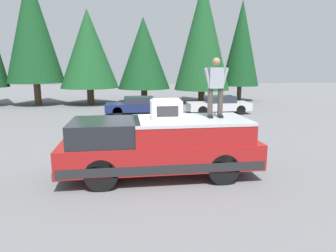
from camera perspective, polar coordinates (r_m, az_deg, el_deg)
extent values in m
plane|color=slate|center=(9.37, -3.52, -8.23)|extent=(90.00, 90.00, 0.00)
cube|color=maroon|center=(8.71, -1.51, -4.88)|extent=(2.00, 5.50, 0.70)
cube|color=#232326|center=(8.77, -1.50, -6.09)|extent=(2.01, 5.39, 0.24)
cube|color=black|center=(8.53, -11.68, -0.97)|extent=(1.84, 1.87, 0.60)
cube|color=maroon|center=(8.71, 4.24, -0.79)|extent=(1.92, 3.19, 0.52)
cube|color=#B7BABF|center=(8.65, 4.27, 1.16)|extent=(1.94, 3.19, 0.08)
cube|color=#232326|center=(8.92, -19.07, -6.94)|extent=(1.96, 0.16, 0.20)
cube|color=#B2B5BA|center=(9.46, 14.99, -5.67)|extent=(1.96, 0.16, 0.20)
cylinder|color=black|center=(7.97, -12.40, -8.82)|extent=(0.30, 0.84, 0.84)
cylinder|color=black|center=(9.58, -11.64, -5.36)|extent=(0.30, 0.84, 0.84)
cylinder|color=black|center=(8.33, 10.25, -7.84)|extent=(0.30, 0.84, 0.84)
cylinder|color=black|center=(9.89, 7.20, -4.70)|extent=(0.30, 0.84, 0.84)
cube|color=silver|center=(8.50, -0.37, 3.06)|extent=(0.64, 0.84, 0.52)
cube|color=#2D2D30|center=(8.19, -0.07, 2.75)|extent=(0.01, 0.59, 0.29)
cube|color=#99999E|center=(8.47, -0.37, 4.94)|extent=(0.58, 0.76, 0.04)
cylinder|color=#423D38|center=(8.89, 9.75, 4.30)|extent=(0.15, 0.15, 0.84)
cube|color=black|center=(8.91, 9.75, 1.84)|extent=(0.26, 0.11, 0.08)
cylinder|color=#423D38|center=(8.81, 7.89, 4.29)|extent=(0.15, 0.15, 0.84)
cube|color=black|center=(8.82, 7.89, 1.81)|extent=(0.26, 0.11, 0.08)
cube|color=#9399A3|center=(8.79, 8.96, 8.89)|extent=(0.24, 0.40, 0.58)
sphere|color=#A37A5B|center=(8.79, 9.05, 11.82)|extent=(0.22, 0.22, 0.22)
cylinder|color=#9399A3|center=(8.84, 10.56, 8.85)|extent=(0.09, 0.23, 0.58)
cylinder|color=#9399A3|center=(8.70, 7.46, 8.91)|extent=(0.09, 0.23, 0.58)
cube|color=silver|center=(20.58, 9.43, 3.70)|extent=(1.64, 4.10, 0.50)
cube|color=#282D38|center=(20.56, 9.73, 4.98)|extent=(1.31, 1.89, 0.42)
cylinder|color=black|center=(19.57, 6.47, 2.87)|extent=(0.20, 0.62, 0.62)
cylinder|color=black|center=(20.96, 5.50, 3.44)|extent=(0.20, 0.62, 0.62)
cylinder|color=black|center=(20.35, 13.43, 2.95)|extent=(0.20, 0.62, 0.62)
cylinder|color=black|center=(21.69, 12.06, 3.50)|extent=(0.20, 0.62, 0.62)
cube|color=navy|center=(19.95, -5.75, 3.56)|extent=(1.64, 4.10, 0.50)
cube|color=#282D38|center=(19.90, -5.49, 4.88)|extent=(1.31, 1.89, 0.42)
cylinder|color=black|center=(19.25, -9.44, 2.65)|extent=(0.20, 0.62, 0.62)
cylinder|color=black|center=(20.68, -9.35, 3.24)|extent=(0.20, 0.62, 0.62)
cylinder|color=black|center=(19.35, -1.89, 2.84)|extent=(0.20, 0.62, 0.62)
cylinder|color=black|center=(20.77, -2.31, 3.41)|extent=(0.20, 0.62, 0.62)
cylinder|color=#4C3826|center=(28.56, 13.17, 6.01)|extent=(0.39, 0.39, 1.37)
cone|color=#14421E|center=(28.53, 13.57, 14.79)|extent=(3.29, 3.29, 7.38)
cylinder|color=#4C3826|center=(26.49, 6.27, 5.59)|extent=(0.56, 0.56, 1.13)
cone|color=#194C23|center=(26.49, 6.51, 16.53)|extent=(4.66, 4.66, 8.98)
cylinder|color=#4C3826|center=(26.94, -4.47, 5.77)|extent=(0.54, 0.54, 1.18)
cone|color=#14421E|center=(26.85, -4.59, 13.42)|extent=(4.51, 4.51, 6.00)
cylinder|color=#4C3826|center=(26.15, -14.28, 5.48)|extent=(0.56, 0.56, 1.35)
cone|color=#194C23|center=(26.07, -14.69, 13.80)|extent=(4.68, 4.68, 6.23)
cylinder|color=#4C3826|center=(26.93, -23.22, 5.56)|extent=(0.53, 0.53, 1.80)
cone|color=#14421E|center=(27.00, -24.09, 16.48)|extent=(4.39, 4.39, 8.49)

